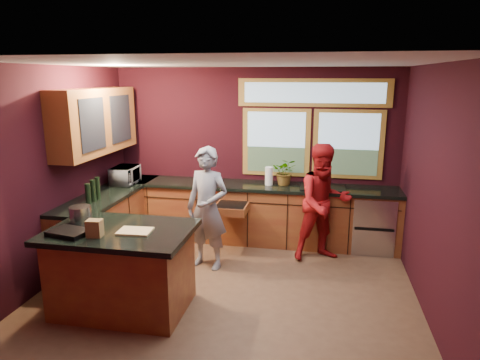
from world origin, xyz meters
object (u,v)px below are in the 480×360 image
(person_grey, at_px, (207,208))
(person_red, at_px, (324,203))
(cutting_board, at_px, (135,231))
(stock_pot, at_px, (80,214))
(island, at_px, (123,269))

(person_grey, distance_m, person_red, 1.63)
(cutting_board, xyz_separation_m, stock_pot, (-0.75, 0.20, 0.08))
(person_grey, distance_m, cutting_board, 1.38)
(person_red, relative_size, stock_pot, 6.96)
(person_grey, height_order, cutting_board, person_grey)
(island, bearing_deg, person_grey, 62.87)
(person_grey, xyz_separation_m, person_red, (1.54, 0.55, 0.00))
(island, xyz_separation_m, person_red, (2.18, 1.81, 0.36))
(person_red, bearing_deg, person_grey, 176.07)
(cutting_board, height_order, stock_pot, stock_pot)
(cutting_board, distance_m, stock_pot, 0.78)
(island, xyz_separation_m, cutting_board, (0.20, -0.05, 0.48))
(person_grey, xyz_separation_m, stock_pot, (-1.19, -1.10, 0.20))
(person_grey, relative_size, stock_pot, 6.95)
(cutting_board, bearing_deg, person_grey, 71.26)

